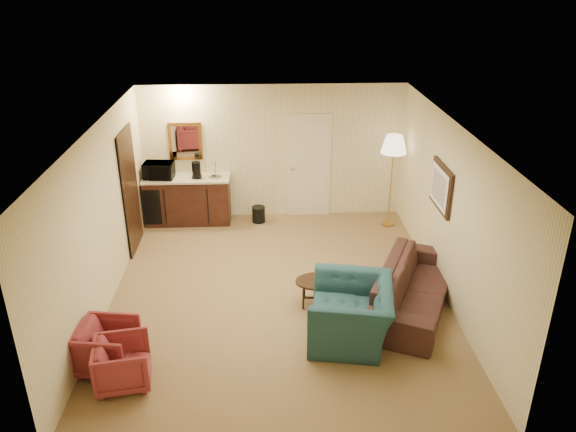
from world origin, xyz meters
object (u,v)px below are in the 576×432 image
rose_chair_far (107,345)px  coffee_table (320,292)px  microwave (159,169)px  rose_chair_near (122,361)px  wetbar_cabinet (188,200)px  teal_armchair (351,304)px  waste_bin (259,214)px  sofa (415,280)px  floor_lamp (391,181)px  coffee_maker (196,170)px

rose_chair_far → coffee_table: 3.04m
microwave → rose_chair_near: bearing=-82.3°
wetbar_cabinet → teal_armchair: teal_armchair is taller
rose_chair_near → waste_bin: bearing=-28.8°
rose_chair_near → coffee_table: 2.97m
teal_armchair → sofa: bearing=134.0°
teal_armchair → floor_lamp: 3.77m
rose_chair_far → waste_bin: rose_chair_far is taller
microwave → coffee_table: bearing=-43.1°
sofa → rose_chair_far: (-4.10, -1.16, -0.11)m
coffee_table → coffee_maker: size_ratio=2.31×
wetbar_cabinet → teal_armchair: bearing=-56.2°
microwave → sofa: bearing=-33.0°
sofa → rose_chair_near: sofa is taller
floor_lamp → microwave: size_ratio=3.26×
rose_chair_far → floor_lamp: size_ratio=0.38×
coffee_table → waste_bin: coffee_table is taller
rose_chair_far → microwave: 4.38m
coffee_table → coffee_maker: 3.72m
floor_lamp → waste_bin: floor_lamp is taller
rose_chair_far → coffee_table: (2.75, 1.29, -0.14)m
coffee_table → waste_bin: (-0.90, 2.96, -0.05)m
rose_chair_far → coffee_table: size_ratio=0.95×
sofa → coffee_table: sofa is taller
microwave → coffee_maker: 0.71m
rose_chair_near → waste_bin: (1.60, 4.55, -0.16)m
coffee_table → waste_bin: size_ratio=2.29×
teal_armchair → floor_lamp: (1.27, 3.53, 0.36)m
sofa → microwave: bearing=76.9°
rose_chair_far → coffee_maker: coffee_maker is taller
rose_chair_far → waste_bin: 4.64m
teal_armchair → rose_chair_far: (-3.08, -0.47, -0.19)m
rose_chair_far → waste_bin: size_ratio=2.18×
wetbar_cabinet → coffee_maker: (0.21, -0.04, 0.62)m
rose_chair_near → rose_chair_far: bearing=30.3°
wetbar_cabinet → sofa: 4.79m
floor_lamp → microwave: bearing=175.9°
wetbar_cabinet → teal_armchair: 4.64m
sofa → rose_chair_near: size_ratio=3.60×
waste_bin → coffee_table: bearing=-73.1°
rose_chair_near → microwave: microwave is taller
wetbar_cabinet → sofa: bearing=-41.3°
sofa → coffee_table: (-1.35, 0.13, -0.25)m
teal_armchair → coffee_table: 0.94m
floor_lamp → coffee_maker: 3.65m
wetbar_cabinet → floor_lamp: (3.84, -0.32, 0.43)m
teal_armchair → rose_chair_far: 3.12m
wetbar_cabinet → microwave: size_ratio=2.99×
wetbar_cabinet → rose_chair_near: bearing=-93.1°
sofa → teal_armchair: 1.24m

